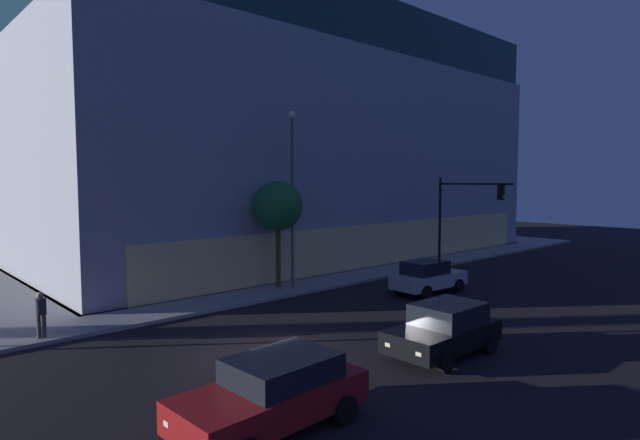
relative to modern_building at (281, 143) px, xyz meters
name	(u,v)px	position (x,y,z in m)	size (l,w,h in m)	color
ground_plane	(261,355)	(-15.93, -19.04, -8.75)	(120.00, 120.00, 0.00)	black
sidewalk_corner	(9,248)	(-15.93, 16.79, -8.67)	(80.00, 60.00, 0.15)	gray
modern_building	(281,143)	(0.00, 0.00, 0.00)	(37.93, 21.30, 17.67)	#4C4C51
traffic_light_far_corner	(462,206)	(3.21, -14.53, -4.65)	(0.66, 5.41, 5.78)	black
street_lamp_sidewalk	(292,179)	(-8.73, -11.94, -2.97)	(0.44, 0.44, 9.13)	#585858
sidewalk_tree	(278,206)	(-9.26, -11.41, -4.36)	(2.59, 2.59, 5.56)	brown
pedestrian_waiting	(41,311)	(-20.85, -12.71, -7.61)	(0.36, 0.36, 1.66)	#4C473D
car_red	(274,392)	(-18.68, -23.32, -7.89)	(4.64, 2.36, 1.64)	maroon
car_black	(444,329)	(-11.46, -23.07, -7.90)	(4.18, 2.18, 1.67)	black
car_silver	(428,277)	(-4.17, -17.20, -7.90)	(4.27, 2.14, 1.67)	#B7BABF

